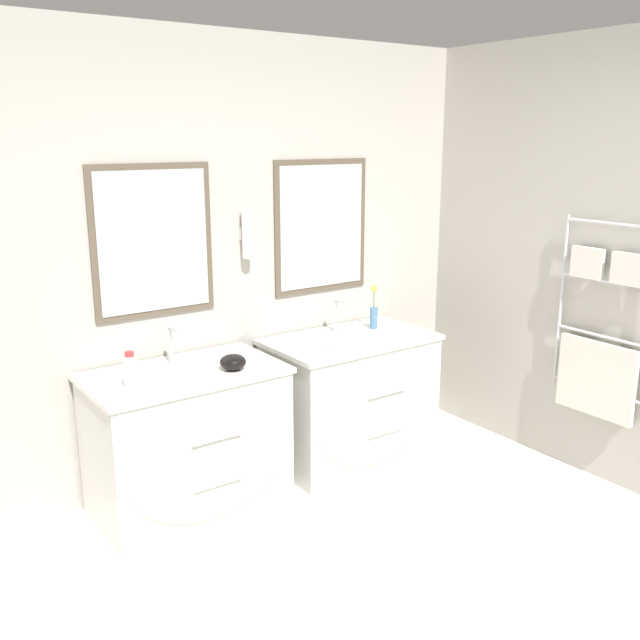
# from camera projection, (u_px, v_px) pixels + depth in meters

# --- Properties ---
(wall_back) EXTENTS (5.20, 0.14, 2.60)m
(wall_back) POSITION_uv_depth(u_px,v_px,m) (215.00, 262.00, 4.18)
(wall_back) COLOR #B2ADA3
(wall_back) RESTS_ON ground_plane
(wall_right) EXTENTS (0.13, 4.23, 2.60)m
(wall_right) POSITION_uv_depth(u_px,v_px,m) (584.00, 262.00, 4.25)
(wall_right) COLOR #B2ADA3
(wall_right) RESTS_ON ground_plane
(vanity_left) EXTENTS (1.04, 0.68, 0.80)m
(vanity_left) POSITION_uv_depth(u_px,v_px,m) (190.00, 442.00, 3.87)
(vanity_left) COLOR silver
(vanity_left) RESTS_ON ground_plane
(vanity_right) EXTENTS (1.04, 0.68, 0.80)m
(vanity_right) POSITION_uv_depth(u_px,v_px,m) (354.00, 399.00, 4.51)
(vanity_right) COLOR silver
(vanity_right) RESTS_ON ground_plane
(faucet_left) EXTENTS (0.17, 0.14, 0.22)m
(faucet_left) POSITION_uv_depth(u_px,v_px,m) (171.00, 345.00, 3.89)
(faucet_left) COLOR silver
(faucet_left) RESTS_ON vanity_left
(faucet_right) EXTENTS (0.17, 0.14, 0.22)m
(faucet_right) POSITION_uv_depth(u_px,v_px,m) (337.00, 315.00, 4.53)
(faucet_right) COLOR silver
(faucet_right) RESTS_ON vanity_right
(toiletry_bottle) EXTENTS (0.07, 0.07, 0.19)m
(toiletry_bottle) POSITION_uv_depth(u_px,v_px,m) (131.00, 372.00, 3.52)
(toiletry_bottle) COLOR silver
(toiletry_bottle) RESTS_ON vanity_left
(amenity_bowl) EXTENTS (0.14, 0.14, 0.09)m
(amenity_bowl) POSITION_uv_depth(u_px,v_px,m) (233.00, 362.00, 3.82)
(amenity_bowl) COLOR black
(amenity_bowl) RESTS_ON vanity_left
(flower_vase) EXTENTS (0.05, 0.05, 0.29)m
(flower_vase) POSITION_uv_depth(u_px,v_px,m) (374.00, 312.00, 4.62)
(flower_vase) COLOR teal
(flower_vase) RESTS_ON vanity_right
(soap_dish) EXTENTS (0.11, 0.07, 0.04)m
(soap_dish) POSITION_uv_depth(u_px,v_px,m) (334.00, 347.00, 4.19)
(soap_dish) COLOR white
(soap_dish) RESTS_ON vanity_right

